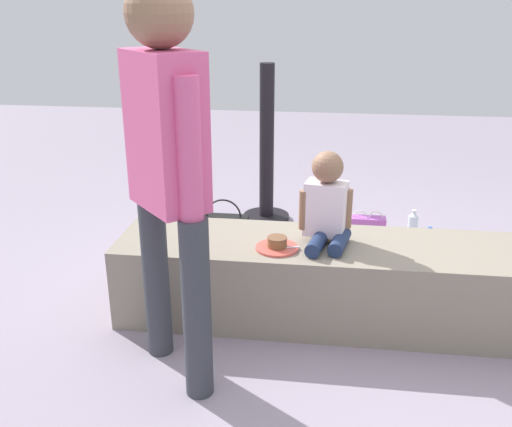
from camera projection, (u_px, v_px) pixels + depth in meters
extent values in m
plane|color=#968A9C|center=(336.00, 317.00, 3.11)|extent=(12.00, 12.00, 0.00)
cube|color=gray|center=(338.00, 281.00, 3.03)|extent=(2.35, 0.56, 0.44)
cylinder|color=navy|center=(318.00, 242.00, 2.87)|extent=(0.13, 0.26, 0.08)
cylinder|color=navy|center=(340.00, 242.00, 2.88)|extent=(0.13, 0.26, 0.08)
cube|color=white|center=(326.00, 208.00, 2.93)|extent=(0.23, 0.17, 0.28)
sphere|color=#8C664C|center=(328.00, 167.00, 2.85)|extent=(0.16, 0.16, 0.16)
cylinder|color=#8C664C|center=(304.00, 210.00, 2.92)|extent=(0.05, 0.05, 0.21)
cylinder|color=#8C664C|center=(347.00, 209.00, 2.94)|extent=(0.05, 0.05, 0.21)
cylinder|color=#34373E|center=(197.00, 310.00, 2.38)|extent=(0.12, 0.12, 0.83)
cylinder|color=#34373E|center=(156.00, 276.00, 2.67)|extent=(0.12, 0.12, 0.83)
cube|color=#DD568C|center=(166.00, 131.00, 2.26)|extent=(0.39, 0.40, 0.63)
sphere|color=#8C664C|center=(159.00, 13.00, 2.10)|extent=(0.26, 0.26, 0.26)
cylinder|color=#DD568C|center=(189.00, 155.00, 2.14)|extent=(0.10, 0.10, 0.60)
cylinder|color=#DD568C|center=(147.00, 137.00, 2.42)|extent=(0.10, 0.10, 0.60)
cylinder|color=#E0594C|center=(277.00, 248.00, 2.89)|extent=(0.22, 0.22, 0.01)
cylinder|color=brown|center=(277.00, 243.00, 2.88)|extent=(0.10, 0.10, 0.05)
cylinder|color=brown|center=(277.00, 238.00, 2.87)|extent=(0.10, 0.10, 0.01)
cube|color=silver|center=(289.00, 248.00, 2.87)|extent=(0.11, 0.04, 0.00)
cube|color=#B259BF|center=(366.00, 237.00, 3.81)|extent=(0.24, 0.09, 0.28)
torus|color=white|center=(360.00, 217.00, 3.76)|extent=(0.09, 0.01, 0.09)
torus|color=white|center=(376.00, 218.00, 3.75)|extent=(0.09, 0.01, 0.09)
cylinder|color=black|center=(266.00, 217.00, 4.48)|extent=(0.36, 0.36, 0.04)
cylinder|color=black|center=(267.00, 142.00, 4.27)|extent=(0.11, 0.11, 1.17)
cylinder|color=silver|center=(413.00, 226.00, 4.13)|extent=(0.07, 0.07, 0.16)
cone|color=silver|center=(414.00, 214.00, 4.09)|extent=(0.06, 0.06, 0.03)
cylinder|color=white|center=(414.00, 211.00, 4.09)|extent=(0.03, 0.03, 0.02)
cylinder|color=silver|center=(428.00, 245.00, 3.82)|extent=(0.06, 0.06, 0.16)
cone|color=silver|center=(430.00, 232.00, 3.79)|extent=(0.05, 0.05, 0.03)
cylinder|color=blue|center=(430.00, 228.00, 3.78)|extent=(0.03, 0.03, 0.02)
cylinder|color=red|center=(427.00, 268.00, 3.55)|extent=(0.08, 0.08, 0.11)
cube|color=white|center=(177.00, 255.00, 3.72)|extent=(0.37, 0.38, 0.13)
cube|color=black|center=(224.00, 232.00, 3.94)|extent=(0.34, 0.11, 0.24)
torus|color=black|center=(224.00, 216.00, 3.90)|extent=(0.25, 0.01, 0.25)
cube|color=brown|center=(294.00, 249.00, 3.72)|extent=(0.26, 0.14, 0.20)
torus|color=brown|center=(295.00, 236.00, 3.68)|extent=(0.20, 0.01, 0.20)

